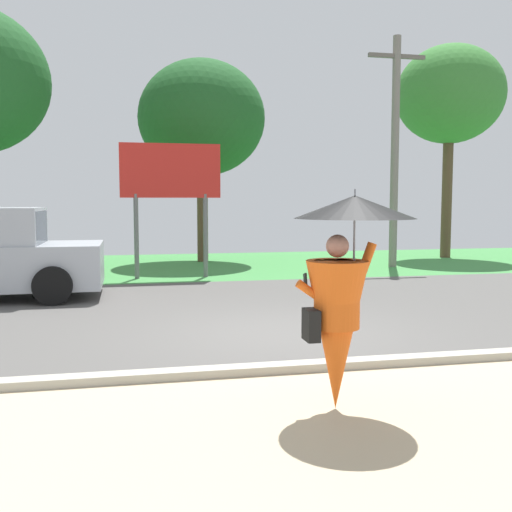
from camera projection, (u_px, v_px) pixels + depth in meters
The scene contains 6 objects.
ground_plane at pixel (242, 304), 11.95m from camera, with size 40.00×22.00×0.20m.
monk_pedestrian at pixel (342, 290), 5.69m from camera, with size 1.16×1.16×2.13m.
utility_pole at pixel (395, 147), 17.97m from camera, with size 1.80×0.24×6.92m.
roadside_billboard at pixel (171, 180), 15.44m from camera, with size 2.60×0.12×3.50m.
tree_center_back at pixel (450, 96), 20.83m from camera, with size 3.75×3.75×7.45m.
tree_right_far at pixel (202, 119), 19.50m from camera, with size 4.16×4.16×6.62m.
Camera 1 is at (-2.22, -8.66, 2.02)m, focal length 41.72 mm.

